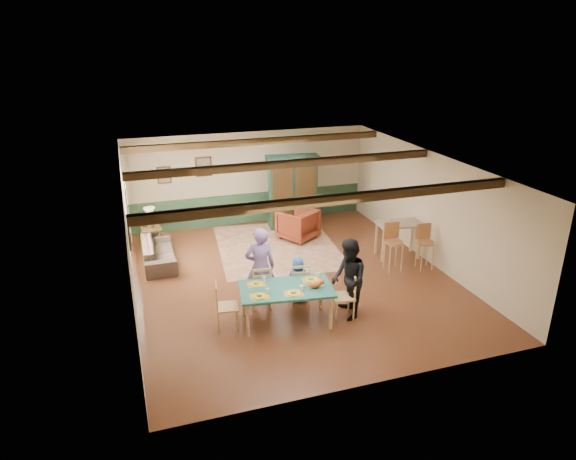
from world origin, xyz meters
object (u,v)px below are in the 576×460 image
object	(u,v)px
armoire	(292,192)
sofa	(159,252)
dining_table	(286,305)
person_woman	(349,279)
counter_table	(398,240)
bar_stool_left	(394,248)
end_table	(152,238)
bar_stool_right	(425,247)
dining_chair_end_left	(227,306)
dining_chair_far_left	(261,286)
dining_chair_far_right	(299,282)
person_child	(298,280)
table_lamp	(150,218)
armchair	(298,224)
cat	(315,284)
dining_chair_end_right	(343,296)
person_man	(260,267)

from	to	relation	value
armoire	sofa	world-z (taller)	armoire
dining_table	person_woman	world-z (taller)	person_woman
counter_table	bar_stool_left	size ratio (longest dim) A/B	0.95
end_table	counter_table	xyz separation A→B (m)	(5.84, -2.43, 0.16)
bar_stool_right	dining_chair_end_left	bearing A→B (deg)	-161.54
person_woman	dining_chair_far_left	bearing A→B (deg)	-113.57
dining_table	sofa	distance (m)	4.20
dining_chair_far_right	person_child	size ratio (longest dim) A/B	0.95
table_lamp	counter_table	distance (m)	6.34
end_table	table_lamp	bearing A→B (deg)	0.00
person_woman	person_child	world-z (taller)	person_woman
dining_chair_far_right	armchair	size ratio (longest dim) A/B	1.01
cat	end_table	world-z (taller)	cat
dining_chair_end_left	counter_table	size ratio (longest dim) A/B	0.86
dining_chair_far_left	armoire	size ratio (longest dim) A/B	0.45
dining_chair_far_left	armoire	xyz separation A→B (m)	(2.10, 4.23, 0.58)
dining_chair_far_left	sofa	world-z (taller)	dining_chair_far_left
dining_table	cat	xyz separation A→B (m)	(0.52, -0.17, 0.46)
dining_chair_far_left	bar_stool_right	size ratio (longest dim) A/B	0.87
person_woman	person_child	bearing A→B (deg)	-133.26
person_child	end_table	distance (m)	4.69
armchair	bar_stool_left	world-z (taller)	bar_stool_left
armoire	table_lamp	world-z (taller)	armoire
dining_table	person_woman	distance (m)	1.31
dining_chair_far_right	bar_stool_left	size ratio (longest dim) A/B	0.81
dining_chair_end_right	armchair	bearing A→B (deg)	-179.08
dining_chair_end_right	person_child	distance (m)	1.08
dining_table	bar_stool_right	world-z (taller)	bar_stool_right
person_man	armchair	distance (m)	3.77
armchair	person_woman	bearing A→B (deg)	52.22
person_man	person_woman	size ratio (longest dim) A/B	1.05
dining_chair_far_right	dining_chair_far_left	bearing A→B (deg)	-0.00
dining_chair_end_left	dining_chair_end_right	bearing A→B (deg)	-90.00
dining_chair_far_left	counter_table	xyz separation A→B (m)	(3.93, 1.37, -0.01)
dining_chair_end_right	counter_table	bearing A→B (deg)	140.25
dining_chair_far_right	person_man	distance (m)	0.88
dining_chair_end_left	armoire	distance (m)	5.68
dining_table	bar_stool_left	xyz separation A→B (m)	(3.13, 1.45, 0.21)
dining_chair_far_left	counter_table	size ratio (longest dim) A/B	0.86
dining_chair_end_right	counter_table	xyz separation A→B (m)	(2.51, 2.29, -0.01)
dining_chair_end_right	cat	size ratio (longest dim) A/B	2.64
dining_chair_end_right	armchair	world-z (taller)	dining_chair_end_right
armoire	bar_stool_left	xyz separation A→B (m)	(1.33, -3.54, -0.47)
bar_stool_left	person_child	bearing A→B (deg)	-161.01
table_lamp	bar_stool_right	world-z (taller)	table_lamp
armoire	armchair	bearing A→B (deg)	-92.87
table_lamp	dining_chair_end_left	bearing A→B (deg)	-76.29
table_lamp	bar_stool_right	xyz separation A→B (m)	(6.10, -3.25, -0.32)
dining_chair_end_left	dining_chair_end_right	distance (m)	2.27
dining_chair_end_left	person_woman	bearing A→B (deg)	-90.00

